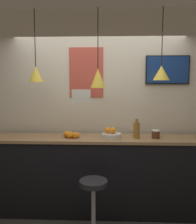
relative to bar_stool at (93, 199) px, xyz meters
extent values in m
cube|color=beige|center=(0.03, 0.96, 0.99)|extent=(8.00, 0.06, 2.90)
cube|color=black|center=(0.03, 0.58, 0.06)|extent=(3.04, 0.50, 1.04)
cube|color=#99754C|center=(0.03, 0.58, 0.60)|extent=(3.08, 0.54, 0.04)
cylinder|color=#B7B7BC|center=(0.00, 0.00, -0.14)|extent=(0.05, 0.05, 0.61)
cylinder|color=#232328|center=(0.00, 0.00, 0.20)|extent=(0.33, 0.33, 0.06)
cylinder|color=beige|center=(0.21, 0.53, 0.65)|extent=(0.26, 0.26, 0.06)
sphere|color=orange|center=(0.24, 0.55, 0.72)|extent=(0.07, 0.07, 0.07)
sphere|color=orange|center=(0.23, 0.53, 0.73)|extent=(0.09, 0.09, 0.09)
sphere|color=orange|center=(0.16, 0.56, 0.72)|extent=(0.08, 0.08, 0.08)
sphere|color=orange|center=(0.22, 0.52, 0.72)|extent=(0.07, 0.07, 0.07)
sphere|color=orange|center=(-0.37, 0.58, 0.66)|extent=(0.08, 0.08, 0.08)
sphere|color=orange|center=(-0.25, 0.54, 0.66)|extent=(0.07, 0.07, 0.07)
sphere|color=orange|center=(-0.32, 0.52, 0.65)|extent=(0.07, 0.07, 0.07)
sphere|color=orange|center=(-0.36, 0.49, 0.66)|extent=(0.08, 0.08, 0.08)
sphere|color=orange|center=(-0.28, 0.50, 0.66)|extent=(0.08, 0.08, 0.08)
sphere|color=orange|center=(-0.33, 0.53, 0.66)|extent=(0.07, 0.07, 0.07)
sphere|color=orange|center=(-0.40, 0.55, 0.66)|extent=(0.09, 0.09, 0.09)
cylinder|color=olive|center=(0.55, 0.53, 0.73)|extent=(0.08, 0.08, 0.21)
cylinder|color=olive|center=(0.55, 0.53, 0.86)|extent=(0.04, 0.04, 0.05)
cylinder|color=#562D19|center=(0.81, 0.53, 0.67)|extent=(0.11, 0.11, 0.10)
cylinder|color=white|center=(0.81, 0.53, 0.73)|extent=(0.11, 0.11, 0.01)
cylinder|color=black|center=(-0.81, 0.55, 1.96)|extent=(0.01, 0.01, 0.76)
cone|color=gold|center=(-0.81, 0.55, 1.48)|extent=(0.20, 0.20, 0.21)
sphere|color=#F9EFCC|center=(-0.81, 0.55, 1.40)|extent=(0.04, 0.04, 0.04)
cylinder|color=black|center=(0.03, 0.55, 1.95)|extent=(0.01, 0.01, 0.79)
cone|color=gold|center=(0.03, 0.55, 1.42)|extent=(0.20, 0.20, 0.25)
sphere|color=#F9EFCC|center=(0.03, 0.55, 1.32)|extent=(0.04, 0.04, 0.04)
cylinder|color=black|center=(0.86, 0.55, 1.96)|extent=(0.01, 0.01, 0.75)
cone|color=gold|center=(0.86, 0.55, 1.49)|extent=(0.22, 0.22, 0.19)
sphere|color=#F9EFCC|center=(0.86, 0.55, 1.42)|extent=(0.04, 0.04, 0.04)
cube|color=black|center=(1.03, 0.91, 1.55)|extent=(0.63, 0.04, 0.41)
cube|color=navy|center=(1.03, 0.89, 1.55)|extent=(0.60, 0.01, 0.38)
cube|color=white|center=(-0.18, 0.38, 1.19)|extent=(0.24, 0.01, 0.17)
cube|color=#C64C3D|center=(-0.16, 0.92, 1.52)|extent=(0.50, 0.01, 0.73)
camera|label=1|loc=(0.17, -2.80, 1.36)|focal=40.00mm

